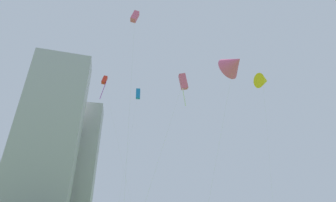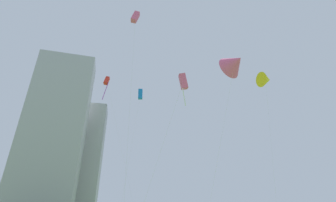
# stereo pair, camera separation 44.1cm
# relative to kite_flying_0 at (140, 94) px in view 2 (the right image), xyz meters

# --- Properties ---
(kite_flying_0) EXTENTS (2.45, 5.07, 26.26)m
(kite_flying_0) POSITION_rel_kite_flying_0_xyz_m (0.00, 0.00, 0.00)
(kite_flying_0) COLOR silver
(kite_flying_0) RESTS_ON ground
(kite_flying_1) EXTENTS (2.84, 4.58, 25.46)m
(kite_flying_1) POSITION_rel_kite_flying_0_xyz_m (22.42, -9.11, -1.17)
(kite_flying_1) COLOR silver
(kite_flying_1) RESTS_ON ground
(kite_flying_2) EXTENTS (8.43, 8.45, 26.35)m
(kite_flying_2) POSITION_rel_kite_flying_0_xyz_m (-6.17, -4.62, 0.09)
(kite_flying_2) COLOR silver
(kite_flying_2) RESTS_ON ground
(kite_flying_3) EXTENTS (1.35, 4.09, 27.02)m
(kite_flying_3) POSITION_rel_kite_flying_0_xyz_m (0.06, -20.25, 0.86)
(kite_flying_3) COLOR silver
(kite_flying_3) RESTS_ON ground
(kite_flying_4) EXTENTS (4.73, 4.70, 15.40)m
(kite_flying_4) POSITION_rel_kite_flying_0_xyz_m (5.81, -23.16, -10.71)
(kite_flying_4) COLOR silver
(kite_flying_4) RESTS_ON ground
(kite_flying_5) EXTENTS (6.17, 6.96, 21.10)m
(kite_flying_5) POSITION_rel_kite_flying_0_xyz_m (12.84, -19.91, -5.74)
(kite_flying_5) COLOR silver
(kite_flying_5) RESTS_ON ground
(distant_highrise_0) EXTENTS (28.17, 18.98, 76.56)m
(distant_highrise_0) POSITION_rel_kite_flying_0_xyz_m (-41.92, 62.61, 13.13)
(distant_highrise_0) COLOR #A8A8AD
(distant_highrise_0) RESTS_ON ground
(distant_highrise_1) EXTENTS (22.08, 17.31, 60.52)m
(distant_highrise_1) POSITION_rel_kite_flying_0_xyz_m (-34.52, 85.47, 5.11)
(distant_highrise_1) COLOR #A8A8AD
(distant_highrise_1) RESTS_ON ground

